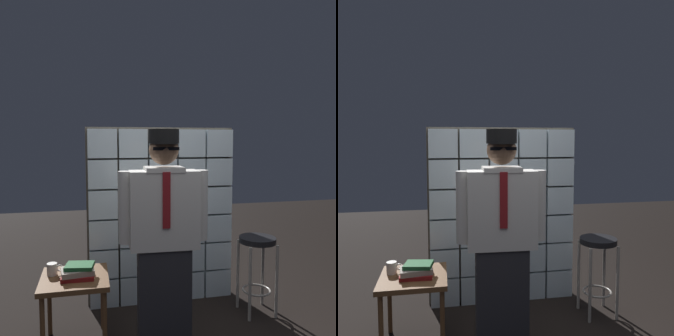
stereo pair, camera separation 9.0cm
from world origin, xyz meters
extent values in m
cube|color=silver|center=(-0.59, 1.12, 0.14)|extent=(0.28, 0.08, 0.28)
cube|color=silver|center=(-0.29, 1.12, 0.14)|extent=(0.28, 0.08, 0.28)
cube|color=silver|center=(0.00, 1.12, 0.14)|extent=(0.28, 0.08, 0.28)
cube|color=silver|center=(0.29, 1.12, 0.14)|extent=(0.28, 0.08, 0.28)
cube|color=silver|center=(0.59, 1.12, 0.14)|extent=(0.28, 0.08, 0.28)
cube|color=silver|center=(-0.59, 1.12, 0.43)|extent=(0.28, 0.08, 0.28)
cube|color=silver|center=(-0.29, 1.12, 0.43)|extent=(0.28, 0.08, 0.28)
cube|color=silver|center=(0.00, 1.12, 0.43)|extent=(0.28, 0.08, 0.28)
cube|color=silver|center=(0.29, 1.12, 0.43)|extent=(0.28, 0.08, 0.28)
cube|color=silver|center=(0.59, 1.12, 0.43)|extent=(0.28, 0.08, 0.28)
cube|color=silver|center=(-0.59, 1.12, 0.73)|extent=(0.28, 0.08, 0.28)
cube|color=silver|center=(-0.29, 1.12, 0.73)|extent=(0.28, 0.08, 0.28)
cube|color=silver|center=(0.00, 1.12, 0.73)|extent=(0.28, 0.08, 0.28)
cube|color=silver|center=(0.29, 1.12, 0.73)|extent=(0.28, 0.08, 0.28)
cube|color=silver|center=(0.59, 1.12, 0.73)|extent=(0.28, 0.08, 0.28)
cube|color=silver|center=(-0.59, 1.12, 1.02)|extent=(0.28, 0.08, 0.28)
cube|color=silver|center=(-0.29, 1.12, 1.02)|extent=(0.28, 0.08, 0.28)
cube|color=silver|center=(0.00, 1.12, 1.02)|extent=(0.28, 0.08, 0.28)
cube|color=silver|center=(0.29, 1.12, 1.02)|extent=(0.28, 0.08, 0.28)
cube|color=silver|center=(0.59, 1.12, 1.02)|extent=(0.28, 0.08, 0.28)
cube|color=silver|center=(-0.59, 1.12, 1.31)|extent=(0.28, 0.08, 0.28)
cube|color=silver|center=(-0.29, 1.12, 1.31)|extent=(0.28, 0.08, 0.28)
cube|color=silver|center=(0.00, 1.12, 1.31)|extent=(0.28, 0.08, 0.28)
cube|color=silver|center=(0.29, 1.12, 1.31)|extent=(0.28, 0.08, 0.28)
cube|color=silver|center=(0.59, 1.12, 1.31)|extent=(0.28, 0.08, 0.28)
cube|color=silver|center=(-0.59, 1.12, 1.61)|extent=(0.28, 0.08, 0.28)
cube|color=silver|center=(-0.29, 1.12, 1.61)|extent=(0.28, 0.08, 0.28)
cube|color=silver|center=(0.00, 1.12, 1.61)|extent=(0.28, 0.08, 0.28)
cube|color=silver|center=(0.29, 1.12, 1.61)|extent=(0.28, 0.08, 0.28)
cube|color=silver|center=(0.59, 1.12, 1.61)|extent=(0.28, 0.08, 0.28)
cube|color=#5B5447|center=(0.00, 1.17, 0.87)|extent=(1.49, 0.02, 1.78)
cube|color=#28282D|center=(-0.17, 0.28, 0.41)|extent=(0.40, 0.22, 0.83)
cube|color=silver|center=(-0.17, 0.28, 1.12)|extent=(0.53, 0.25, 0.59)
cube|color=maroon|center=(-0.17, 0.16, 1.21)|extent=(0.06, 0.01, 0.41)
cube|color=silver|center=(-0.17, 0.28, 1.42)|extent=(0.29, 0.25, 0.04)
sphere|color=#846047|center=(-0.17, 0.28, 1.57)|extent=(0.22, 0.22, 0.22)
ellipsoid|color=black|center=(-0.17, 0.23, 1.53)|extent=(0.15, 0.08, 0.10)
cube|color=black|center=(-0.17, 0.18, 1.58)|extent=(0.19, 0.02, 0.02)
cylinder|color=black|center=(-0.17, 0.19, 1.61)|extent=(0.17, 0.17, 0.01)
cylinder|color=black|center=(-0.17, 0.28, 1.67)|extent=(0.23, 0.23, 0.11)
cylinder|color=silver|center=(0.12, 0.27, 1.14)|extent=(0.11, 0.11, 0.54)
cylinder|color=silver|center=(-0.46, 0.29, 1.14)|extent=(0.11, 0.11, 0.54)
cylinder|color=black|center=(0.82, 0.68, 0.71)|extent=(0.34, 0.34, 0.05)
torus|color=#A59E93|center=(0.82, 0.68, 0.22)|extent=(0.27, 0.27, 0.02)
cylinder|color=#A59E93|center=(0.69, 0.55, 0.34)|extent=(0.03, 0.03, 0.68)
cylinder|color=#A59E93|center=(0.95, 0.55, 0.34)|extent=(0.03, 0.03, 0.68)
cylinder|color=#A59E93|center=(0.69, 0.82, 0.34)|extent=(0.03, 0.03, 0.68)
cylinder|color=#A59E93|center=(0.95, 0.82, 0.34)|extent=(0.03, 0.03, 0.68)
cube|color=brown|center=(-0.84, 0.50, 0.55)|extent=(0.52, 0.52, 0.04)
cylinder|color=brown|center=(-1.06, 0.28, 0.26)|extent=(0.04, 0.04, 0.53)
cylinder|color=brown|center=(-0.62, 0.28, 0.26)|extent=(0.04, 0.04, 0.53)
cylinder|color=brown|center=(-1.06, 0.72, 0.26)|extent=(0.04, 0.04, 0.53)
cylinder|color=brown|center=(-0.62, 0.72, 0.26)|extent=(0.04, 0.04, 0.53)
cube|color=maroon|center=(-0.81, 0.45, 0.59)|extent=(0.25, 0.18, 0.03)
cube|color=gray|center=(-0.81, 0.46, 0.62)|extent=(0.26, 0.21, 0.04)
cube|color=#1E592D|center=(-0.80, 0.48, 0.66)|extent=(0.24, 0.20, 0.03)
cylinder|color=silver|center=(-1.01, 0.57, 0.62)|extent=(0.08, 0.08, 0.09)
torus|color=silver|center=(-0.95, 0.57, 0.62)|extent=(0.06, 0.01, 0.06)
camera|label=1|loc=(-0.70, -2.25, 1.64)|focal=37.21mm
camera|label=2|loc=(-0.61, -2.27, 1.64)|focal=37.21mm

